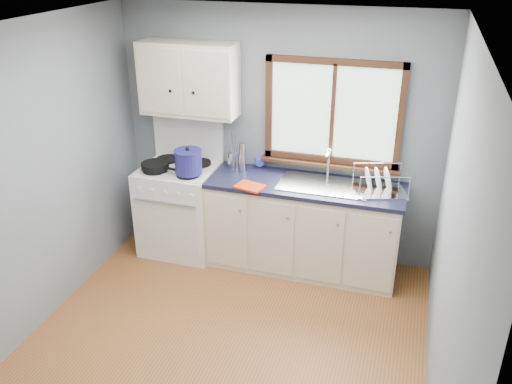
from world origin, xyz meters
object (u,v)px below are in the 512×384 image
(gas_range, at_px, (181,206))
(stockpot, at_px, (188,161))
(skillet, at_px, (155,166))
(utensil_crock, at_px, (234,159))
(dish_rack, at_px, (379,186))
(thermos, at_px, (242,157))
(base_cabinets, at_px, (303,230))
(sink, at_px, (323,191))

(gas_range, distance_m, stockpot, 0.64)
(skillet, xyz_separation_m, utensil_crock, (0.70, 0.36, 0.01))
(gas_range, xyz_separation_m, dish_rack, (1.99, 0.02, 0.49))
(thermos, height_order, dish_rack, thermos)
(skillet, distance_m, thermos, 0.86)
(thermos, bearing_deg, utensil_crock, 142.96)
(skillet, height_order, dish_rack, dish_rack)
(base_cabinets, relative_size, utensil_crock, 4.72)
(gas_range, height_order, skillet, gas_range)
(skillet, xyz_separation_m, stockpot, (0.36, -0.01, 0.09))
(base_cabinets, bearing_deg, skillet, -173.62)
(dish_rack, bearing_deg, base_cabinets, 162.86)
(stockpot, relative_size, dish_rack, 0.58)
(sink, distance_m, stockpot, 1.33)
(stockpot, relative_size, utensil_crock, 0.81)
(gas_range, relative_size, skillet, 3.14)
(base_cabinets, xyz_separation_m, stockpot, (-1.11, -0.18, 0.67))
(gas_range, bearing_deg, skillet, -139.80)
(sink, bearing_deg, gas_range, -179.29)
(gas_range, distance_m, sink, 1.53)
(stockpot, bearing_deg, sink, 7.75)
(base_cabinets, distance_m, stockpot, 1.31)
(skillet, bearing_deg, utensil_crock, 36.65)
(utensil_crock, relative_size, dish_rack, 0.72)
(gas_range, height_order, base_cabinets, gas_range)
(dish_rack, bearing_deg, gas_range, 163.26)
(base_cabinets, relative_size, stockpot, 5.86)
(thermos, distance_m, dish_rack, 1.35)
(base_cabinets, xyz_separation_m, thermos, (-0.66, 0.10, 0.66))
(stockpot, distance_m, utensil_crock, 0.50)
(skillet, distance_m, dish_rack, 2.17)
(stockpot, bearing_deg, dish_rack, 5.68)
(gas_range, xyz_separation_m, skillet, (-0.17, -0.15, 0.49))
(stockpot, bearing_deg, utensil_crock, 47.87)
(sink, xyz_separation_m, utensil_crock, (-0.96, 0.19, 0.14))
(sink, relative_size, utensil_crock, 2.14)
(gas_range, height_order, thermos, gas_range)
(gas_range, distance_m, thermos, 0.87)
(sink, bearing_deg, skillet, -174.32)
(sink, height_order, skillet, sink)
(stockpot, bearing_deg, base_cabinets, 9.00)
(skillet, bearing_deg, stockpot, 7.74)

